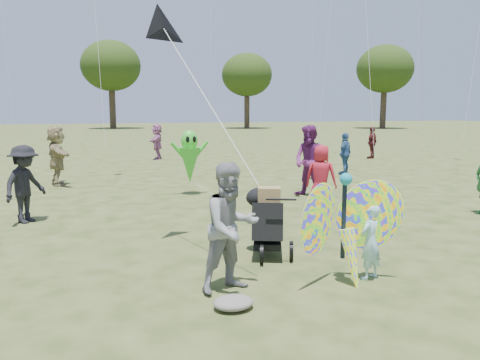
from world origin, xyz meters
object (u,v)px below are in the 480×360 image
(crowd_a, at_px, (321,177))
(butterfly_kite, at_px, (347,230))
(adult_man, at_px, (231,227))
(crowd_j, at_px, (157,141))
(crowd_b, at_px, (25,184))
(crowd_e, at_px, (310,161))
(crowd_h, at_px, (372,143))
(crowd_c, at_px, (345,154))
(child_girl, at_px, (371,242))
(crowd_d, at_px, (57,156))
(alien_kite, at_px, (190,159))
(jogging_stroller, at_px, (267,217))

(crowd_a, relative_size, butterfly_kite, 0.85)
(adult_man, xyz_separation_m, crowd_j, (1.89, 16.48, 0.01))
(crowd_b, xyz_separation_m, crowd_e, (6.73, 0.61, 0.15))
(crowd_h, xyz_separation_m, crowd_j, (-9.57, 3.20, 0.07))
(crowd_b, relative_size, crowd_c, 1.06)
(child_girl, height_order, crowd_d, crowd_d)
(child_girl, xyz_separation_m, crowd_a, (1.68, 4.33, 0.22))
(adult_man, height_order, alien_kite, alien_kite)
(crowd_h, bearing_deg, crowd_b, -0.99)
(adult_man, height_order, crowd_d, crowd_d)
(crowd_d, relative_size, alien_kite, 1.04)
(crowd_b, bearing_deg, crowd_e, -46.98)
(crowd_h, bearing_deg, adult_man, 17.41)
(jogging_stroller, bearing_deg, crowd_c, 74.93)
(crowd_c, bearing_deg, crowd_j, -90.61)
(adult_man, relative_size, crowd_d, 0.90)
(crowd_e, relative_size, jogging_stroller, 1.64)
(child_girl, bearing_deg, alien_kite, -103.91)
(adult_man, bearing_deg, alien_kite, 66.37)
(crowd_b, relative_size, crowd_j, 0.96)
(crowd_a, relative_size, crowd_e, 0.78)
(jogging_stroller, xyz_separation_m, alien_kite, (0.12, 5.59, 0.36))
(crowd_a, xyz_separation_m, crowd_b, (-6.31, 0.73, 0.05))
(child_girl, relative_size, crowd_b, 0.66)
(crowd_a, height_order, alien_kite, alien_kite)
(adult_man, bearing_deg, crowd_e, 39.36)
(crowd_j, bearing_deg, crowd_a, 25.92)
(crowd_e, height_order, crowd_h, crowd_e)
(child_girl, relative_size, crowd_c, 0.70)
(crowd_d, xyz_separation_m, crowd_h, (13.73, 3.59, -0.15))
(child_girl, relative_size, crowd_j, 0.63)
(jogging_stroller, height_order, butterfly_kite, butterfly_kite)
(crowd_b, height_order, crowd_j, crowd_j)
(child_girl, bearing_deg, jogging_stroller, -78.34)
(alien_kite, bearing_deg, adult_man, -99.28)
(butterfly_kite, bearing_deg, child_girl, 6.21)
(child_girl, bearing_deg, crowd_h, -145.44)
(child_girl, height_order, crowd_a, crowd_a)
(crowd_d, height_order, crowd_h, crowd_d)
(crowd_b, xyz_separation_m, alien_kite, (3.86, 1.97, 0.19))
(crowd_e, height_order, alien_kite, crowd_e)
(crowd_b, bearing_deg, alien_kite, -25.09)
(crowd_d, bearing_deg, crowd_c, -102.48)
(child_girl, bearing_deg, adult_man, -27.66)
(crowd_j, bearing_deg, child_girl, 18.23)
(adult_man, relative_size, crowd_c, 1.10)
(crowd_e, distance_m, crowd_j, 11.26)
(adult_man, relative_size, crowd_b, 1.03)
(crowd_d, bearing_deg, child_girl, -165.16)
(adult_man, bearing_deg, crowd_j, 69.12)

